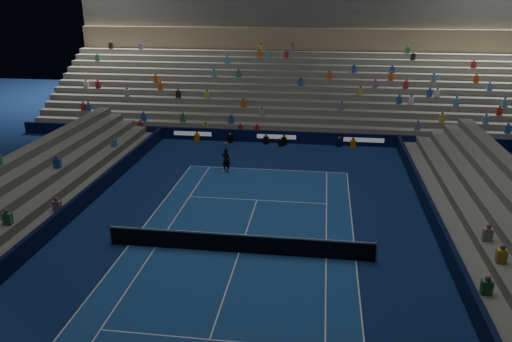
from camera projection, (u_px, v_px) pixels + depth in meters
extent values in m
plane|color=#0D1E4E|center=(239.00, 253.00, 23.96)|extent=(90.00, 90.00, 0.00)
cube|color=navy|center=(239.00, 253.00, 23.95)|extent=(10.97, 23.77, 0.01)
cube|color=black|center=(277.00, 137.00, 41.03)|extent=(44.00, 0.25, 1.00)
cube|color=black|center=(452.00, 257.00, 22.56)|extent=(0.25, 37.00, 1.00)
cube|color=black|center=(47.00, 231.00, 25.01)|extent=(0.25, 37.00, 1.00)
cube|color=slate|center=(278.00, 136.00, 42.04)|extent=(44.00, 1.00, 0.50)
cube|color=slate|center=(279.00, 130.00, 42.89)|extent=(44.00, 1.00, 1.00)
cube|color=slate|center=(280.00, 125.00, 43.74)|extent=(44.00, 1.00, 1.50)
cube|color=slate|center=(281.00, 119.00, 44.59)|extent=(44.00, 1.00, 2.00)
cube|color=slate|center=(282.00, 114.00, 45.43)|extent=(44.00, 1.00, 2.50)
cube|color=slate|center=(283.00, 109.00, 46.28)|extent=(44.00, 1.00, 3.00)
cube|color=slate|center=(284.00, 104.00, 47.13)|extent=(44.00, 1.00, 3.50)
cube|color=slate|center=(285.00, 99.00, 47.97)|extent=(44.00, 1.00, 4.00)
cube|color=slate|center=(286.00, 94.00, 48.82)|extent=(44.00, 1.00, 4.50)
cube|color=slate|center=(287.00, 90.00, 49.67)|extent=(44.00, 1.00, 5.00)
cube|color=slate|center=(287.00, 85.00, 50.51)|extent=(44.00, 1.00, 5.50)
cube|color=slate|center=(288.00, 81.00, 51.36)|extent=(44.00, 1.00, 6.00)
cube|color=#967E5D|center=(290.00, 39.00, 50.99)|extent=(44.00, 0.60, 2.20)
cube|color=#4F4F4C|center=(291.00, 12.00, 51.42)|extent=(44.00, 2.40, 3.00)
cube|color=slate|center=(470.00, 263.00, 22.54)|extent=(1.00, 37.00, 0.50)
cube|color=slate|center=(494.00, 260.00, 22.33)|extent=(1.00, 37.00, 1.00)
cube|color=#5E5E5A|center=(33.00, 234.00, 25.20)|extent=(1.00, 37.00, 0.50)
cube|color=#5E5E5A|center=(14.00, 229.00, 25.24)|extent=(1.00, 37.00, 1.00)
cylinder|color=#B2B2B7|center=(110.00, 234.00, 24.58)|extent=(0.10, 0.10, 1.10)
cylinder|color=#B2B2B7|center=(377.00, 251.00, 22.96)|extent=(0.10, 0.10, 1.10)
cube|color=black|center=(239.00, 244.00, 23.80)|extent=(12.80, 0.03, 0.90)
cube|color=white|center=(239.00, 235.00, 23.64)|extent=(12.80, 0.04, 0.08)
imported|color=black|center=(226.00, 160.00, 34.33)|extent=(0.70, 0.55, 1.70)
cube|color=black|center=(281.00, 142.00, 40.36)|extent=(0.51, 0.57, 0.52)
cylinder|color=black|center=(280.00, 142.00, 39.92)|extent=(0.26, 0.38, 0.16)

